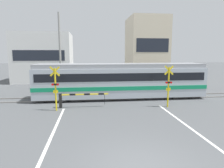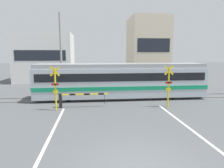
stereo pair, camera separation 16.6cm
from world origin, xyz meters
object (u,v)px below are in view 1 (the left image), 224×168
object	(u,v)px
crossing_barrier_far	(135,85)
crossing_signal_left	(55,86)
crossing_barrier_near	(73,98)
pedestrian	(116,80)
commuter_train	(120,80)
crossing_signal_right	(168,84)

from	to	relation	value
crossing_barrier_far	crossing_signal_left	size ratio (longest dim) A/B	1.17
crossing_barrier_near	pedestrian	bearing A→B (deg)	61.24
crossing_barrier_near	crossing_barrier_far	world-z (taller)	same
commuter_train	crossing_signal_right	bearing A→B (deg)	-48.49
crossing_signal_right	crossing_barrier_near	bearing A→B (deg)	174.61
crossing_signal_left	crossing_barrier_far	bearing A→B (deg)	40.75
crossing_barrier_near	crossing_barrier_far	distance (m)	7.76
commuter_train	crossing_signal_left	xyz separation A→B (m)	(-4.95, -3.35, 0.05)
crossing_barrier_far	crossing_signal_left	bearing A→B (deg)	-139.25
commuter_train	crossing_barrier_near	distance (m)	4.79
commuter_train	pedestrian	world-z (taller)	commuter_train
commuter_train	crossing_barrier_near	world-z (taller)	commuter_train
commuter_train	crossing_signal_right	xyz separation A→B (m)	(2.97, -3.35, 0.05)
pedestrian	crossing_barrier_near	bearing A→B (deg)	-118.76
commuter_train	pedestrian	bearing A→B (deg)	87.24
crossing_signal_left	crossing_signal_right	world-z (taller)	same
crossing_signal_right	pedestrian	size ratio (longest dim) A/B	1.87
crossing_barrier_far	crossing_barrier_near	bearing A→B (deg)	-137.58
crossing_barrier_near	crossing_signal_right	world-z (taller)	crossing_signal_right
crossing_barrier_near	crossing_barrier_far	bearing A→B (deg)	42.42
crossing_signal_left	pedestrian	xyz separation A→B (m)	(5.18, 8.08, -0.74)
crossing_barrier_near	crossing_signal_left	size ratio (longest dim) A/B	1.17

